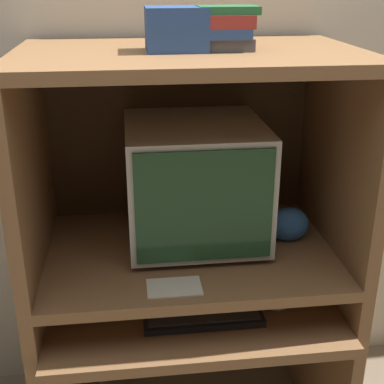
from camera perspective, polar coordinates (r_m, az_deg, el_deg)
The scene contains 11 objects.
wall_back at distance 2.02m, azimuth -1.64°, elevation 12.57°, with size 6.00×0.06×2.60m.
desk_base at distance 1.99m, azimuth -0.05°, elevation -16.51°, with size 1.02×0.71×0.62m.
desk_monitor_shelf at distance 1.83m, azimuth -0.26°, elevation -6.95°, with size 1.02×0.67×0.16m.
hutch_upper at distance 1.69m, azimuth -0.43°, elevation 7.73°, with size 1.02×0.67×0.65m.
crt_monitor at distance 1.80m, azimuth 0.31°, elevation 1.19°, with size 0.45×0.47×0.41m.
keyboard at distance 1.75m, azimuth 1.16°, elevation -13.00°, with size 0.38×0.14×0.03m.
mouse at distance 1.81m, azimuth 9.11°, elevation -11.88°, with size 0.07×0.05×0.03m.
snack_bag at distance 1.87m, azimuth 10.25°, elevation -3.40°, with size 0.14×0.11×0.12m.
book_stack at distance 1.59m, azimuth 3.43°, elevation 17.10°, with size 0.18×0.13×0.12m.
paper_card at distance 1.60m, azimuth -1.90°, elevation -10.10°, with size 0.16×0.10×0.00m.
storage_box at distance 1.58m, azimuth -1.70°, elevation 16.99°, with size 0.17×0.15×0.12m.
Camera 1 is at (-0.19, -1.25, 1.64)m, focal length 50.00 mm.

